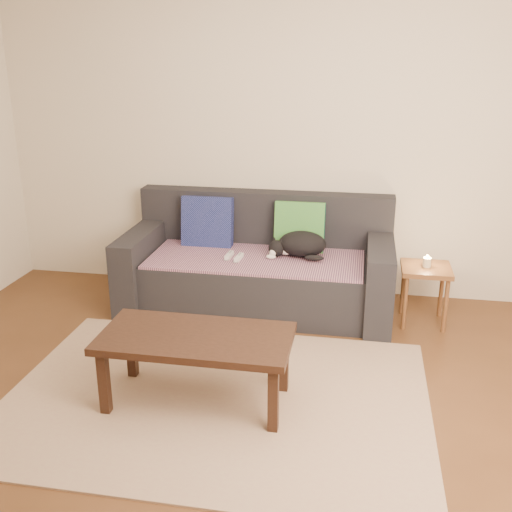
% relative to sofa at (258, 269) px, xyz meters
% --- Properties ---
extents(ground, '(4.50, 4.50, 0.00)m').
position_rel_sofa_xyz_m(ground, '(0.00, -1.57, -0.31)').
color(ground, brown).
rests_on(ground, ground).
extents(back_wall, '(4.50, 0.04, 2.60)m').
position_rel_sofa_xyz_m(back_wall, '(0.00, 0.43, 0.99)').
color(back_wall, beige).
rests_on(back_wall, ground).
extents(sofa, '(2.10, 0.94, 0.87)m').
position_rel_sofa_xyz_m(sofa, '(0.00, 0.00, 0.00)').
color(sofa, '#232328').
rests_on(sofa, ground).
extents(throw_blanket, '(1.66, 0.74, 0.02)m').
position_rel_sofa_xyz_m(throw_blanket, '(0.00, -0.09, 0.12)').
color(throw_blanket, '#3D2445').
rests_on(throw_blanket, sofa).
extents(cushion_navy, '(0.42, 0.17, 0.43)m').
position_rel_sofa_xyz_m(cushion_navy, '(-0.46, 0.17, 0.32)').
color(cushion_navy, '#0F1A43').
rests_on(cushion_navy, throw_blanket).
extents(cushion_green, '(0.40, 0.17, 0.41)m').
position_rel_sofa_xyz_m(cushion_green, '(0.31, 0.17, 0.32)').
color(cushion_green, '#0E5D4D').
rests_on(cushion_green, throw_blanket).
extents(cat, '(0.50, 0.39, 0.20)m').
position_rel_sofa_xyz_m(cat, '(0.33, 0.00, 0.23)').
color(cat, black).
rests_on(cat, throw_blanket).
extents(wii_remote_a, '(0.05, 0.15, 0.03)m').
position_rel_sofa_xyz_m(wii_remote_a, '(-0.21, -0.12, 0.15)').
color(wii_remote_a, white).
rests_on(wii_remote_a, throw_blanket).
extents(wii_remote_b, '(0.05, 0.15, 0.03)m').
position_rel_sofa_xyz_m(wii_remote_b, '(-0.12, -0.16, 0.15)').
color(wii_remote_b, white).
rests_on(wii_remote_b, throw_blanket).
extents(side_table, '(0.36, 0.36, 0.45)m').
position_rel_sofa_xyz_m(side_table, '(1.29, -0.10, 0.06)').
color(side_table, brown).
rests_on(side_table, ground).
extents(candle, '(0.06, 0.06, 0.09)m').
position_rel_sofa_xyz_m(candle, '(1.29, -0.10, 0.18)').
color(candle, beige).
rests_on(candle, side_table).
extents(rug, '(2.50, 1.80, 0.01)m').
position_rel_sofa_xyz_m(rug, '(0.00, -1.42, -0.30)').
color(rug, tan).
rests_on(rug, ground).
extents(coffee_table, '(1.10, 0.55, 0.44)m').
position_rel_sofa_xyz_m(coffee_table, '(-0.10, -1.47, 0.07)').
color(coffee_table, '#311C13').
rests_on(coffee_table, rug).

